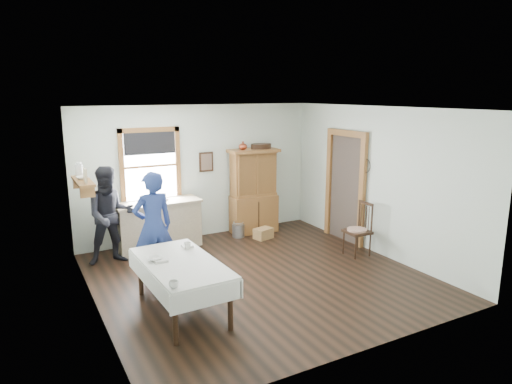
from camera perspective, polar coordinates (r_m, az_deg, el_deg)
room at (r=7.14m, az=0.25°, el=-0.48°), size 5.01×5.01×2.70m
window at (r=8.98m, az=-13.07°, el=3.68°), size 1.18×0.07×1.48m
doorway at (r=9.23m, az=11.13°, el=1.05°), size 0.09×1.14×2.22m
wall_shelf at (r=7.82m, az=-20.87°, el=1.50°), size 0.24×1.00×0.44m
framed_picture at (r=9.35m, az=-6.23°, el=3.76°), size 0.30×0.04×0.40m
rug_beater at (r=8.73m, az=13.55°, el=4.00°), size 0.01×0.27×0.27m
work_counter at (r=8.92m, az=-12.11°, el=-4.04°), size 1.63×0.67×0.92m
china_hutch at (r=9.63m, az=-0.29°, el=0.09°), size 1.07×0.55×1.78m
dining_table at (r=6.40m, az=-9.27°, el=-11.58°), size 1.00×1.82×0.72m
spindle_chair at (r=8.54m, az=12.56°, el=-4.55°), size 0.47×0.47×0.99m
pail at (r=9.48m, az=-2.22°, el=-4.83°), size 0.28×0.28×0.27m
wicker_basket at (r=9.38m, az=0.93°, el=-5.19°), size 0.42×0.34×0.21m
woman_blue at (r=7.39m, az=-12.71°, el=-4.67°), size 0.62×0.43×1.62m
figure_dark at (r=8.29m, az=-17.70°, el=-3.23°), size 0.80×0.63×1.59m
table_cup_a at (r=5.47m, az=-10.26°, el=-11.31°), size 0.13×0.13×0.09m
table_cup_b at (r=6.71m, az=-8.55°, el=-6.65°), size 0.13×0.13×0.10m
table_bowl at (r=6.35m, az=-12.54°, el=-8.16°), size 0.22×0.22×0.05m
counter_book at (r=8.89m, az=-12.46°, el=-0.95°), size 0.19×0.25×0.02m
counter_bowl at (r=8.85m, az=-13.41°, el=-0.95°), size 0.20×0.20×0.06m
shelf_bowl at (r=7.83m, az=-20.90°, el=1.69°), size 0.22×0.22×0.05m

